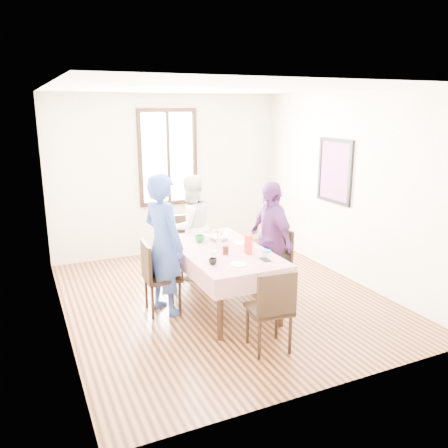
# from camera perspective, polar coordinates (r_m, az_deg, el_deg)

# --- Properties ---
(ground) EXTENTS (4.50, 4.50, 0.00)m
(ground) POSITION_cam_1_polar(r_m,az_deg,el_deg) (6.20, -0.15, -9.17)
(ground) COLOR black
(ground) RESTS_ON ground
(back_wall) EXTENTS (4.00, 0.00, 4.00)m
(back_wall) POSITION_cam_1_polar(r_m,az_deg,el_deg) (7.86, -7.01, 6.11)
(back_wall) COLOR beige
(back_wall) RESTS_ON ground
(right_wall) EXTENTS (0.00, 4.50, 4.50)m
(right_wall) POSITION_cam_1_polar(r_m,az_deg,el_deg) (6.84, 15.31, 4.44)
(right_wall) COLOR beige
(right_wall) RESTS_ON ground
(window_frame) EXTENTS (1.02, 0.06, 1.62)m
(window_frame) POSITION_cam_1_polar(r_m,az_deg,el_deg) (7.80, -7.03, 8.27)
(window_frame) COLOR black
(window_frame) RESTS_ON back_wall
(window_pane) EXTENTS (0.90, 0.02, 1.50)m
(window_pane) POSITION_cam_1_polar(r_m,az_deg,el_deg) (7.81, -7.05, 8.27)
(window_pane) COLOR white
(window_pane) RESTS_ON back_wall
(art_poster) EXTENTS (0.04, 0.76, 0.96)m
(art_poster) POSITION_cam_1_polar(r_m,az_deg,el_deg) (7.03, 13.73, 6.45)
(art_poster) COLOR red
(art_poster) RESTS_ON right_wall
(dining_table) EXTENTS (0.89, 1.70, 0.75)m
(dining_table) POSITION_cam_1_polar(r_m,az_deg,el_deg) (5.81, -0.21, -6.82)
(dining_table) COLOR black
(dining_table) RESTS_ON ground
(tablecloth) EXTENTS (1.01, 1.82, 0.01)m
(tablecloth) POSITION_cam_1_polar(r_m,az_deg,el_deg) (5.69, -0.21, -3.24)
(tablecloth) COLOR #610211
(tablecloth) RESTS_ON dining_table
(chair_left) EXTENTS (0.44, 0.44, 0.91)m
(chair_left) POSITION_cam_1_polar(r_m,az_deg,el_deg) (5.68, -7.75, -6.61)
(chair_left) COLOR black
(chair_left) RESTS_ON ground
(chair_right) EXTENTS (0.44, 0.44, 0.91)m
(chair_right) POSITION_cam_1_polar(r_m,az_deg,el_deg) (6.15, 5.91, -4.87)
(chair_right) COLOR black
(chair_right) RESTS_ON ground
(chair_far) EXTENTS (0.46, 0.46, 0.91)m
(chair_far) POSITION_cam_1_polar(r_m,az_deg,el_deg) (6.81, -4.29, -2.89)
(chair_far) COLOR black
(chair_far) RESTS_ON ground
(chair_near) EXTENTS (0.47, 0.47, 0.91)m
(chair_near) POSITION_cam_1_polar(r_m,az_deg,el_deg) (4.83, 5.65, -10.53)
(chair_near) COLOR black
(chair_near) RESTS_ON ground
(person_left) EXTENTS (0.62, 0.74, 1.74)m
(person_left) POSITION_cam_1_polar(r_m,az_deg,el_deg) (5.55, -7.70, -2.59)
(person_left) COLOR navy
(person_left) RESTS_ON ground
(person_far) EXTENTS (0.83, 0.69, 1.54)m
(person_far) POSITION_cam_1_polar(r_m,az_deg,el_deg) (6.70, -4.27, -0.38)
(person_far) COLOR silver
(person_far) RESTS_ON ground
(person_right) EXTENTS (0.41, 0.93, 1.56)m
(person_right) POSITION_cam_1_polar(r_m,az_deg,el_deg) (6.04, 5.83, -1.97)
(person_right) COLOR #562965
(person_right) RESTS_ON ground
(mug_black) EXTENTS (0.12, 0.12, 0.07)m
(mug_black) POSITION_cam_1_polar(r_m,az_deg,el_deg) (5.14, -1.42, -4.72)
(mug_black) COLOR black
(mug_black) RESTS_ON tablecloth
(mug_flag) EXTENTS (0.10, 0.10, 0.08)m
(mug_flag) POSITION_cam_1_polar(r_m,az_deg,el_deg) (5.68, 2.85, -2.82)
(mug_flag) COLOR red
(mug_flag) RESTS_ON tablecloth
(mug_green) EXTENTS (0.12, 0.12, 0.09)m
(mug_green) POSITION_cam_1_polar(r_m,az_deg,el_deg) (5.97, -3.05, -1.85)
(mug_green) COLOR #0C7226
(mug_green) RESTS_ON tablecloth
(serving_bowl) EXTENTS (0.28, 0.28, 0.06)m
(serving_bowl) POSITION_cam_1_polar(r_m,az_deg,el_deg) (6.07, -0.60, -1.74)
(serving_bowl) COLOR white
(serving_bowl) RESTS_ON tablecloth
(juice_carton) EXTENTS (0.07, 0.07, 0.23)m
(juice_carton) POSITION_cam_1_polar(r_m,az_deg,el_deg) (5.49, 3.07, -2.58)
(juice_carton) COLOR red
(juice_carton) RESTS_ON tablecloth
(butter_tub) EXTENTS (0.12, 0.12, 0.06)m
(butter_tub) POSITION_cam_1_polar(r_m,az_deg,el_deg) (5.44, 5.27, -3.75)
(butter_tub) COLOR white
(butter_tub) RESTS_ON tablecloth
(jam_jar) EXTENTS (0.07, 0.07, 0.10)m
(jam_jar) POSITION_cam_1_polar(r_m,az_deg,el_deg) (5.48, 0.20, -3.31)
(jam_jar) COLOR black
(jam_jar) RESTS_ON tablecloth
(drinking_glass) EXTENTS (0.07, 0.07, 0.10)m
(drinking_glass) POSITION_cam_1_polar(r_m,az_deg,el_deg) (5.31, -1.28, -3.90)
(drinking_glass) COLOR silver
(drinking_glass) RESTS_ON tablecloth
(smartphone) EXTENTS (0.08, 0.16, 0.01)m
(smartphone) POSITION_cam_1_polar(r_m,az_deg,el_deg) (5.32, 5.16, -4.47)
(smartphone) COLOR black
(smartphone) RESTS_ON tablecloth
(flower_vase) EXTENTS (0.06, 0.06, 0.13)m
(flower_vase) POSITION_cam_1_polar(r_m,az_deg,el_deg) (5.72, -0.63, -2.41)
(flower_vase) COLOR silver
(flower_vase) RESTS_ON tablecloth
(plate_right) EXTENTS (0.20, 0.20, 0.01)m
(plate_right) POSITION_cam_1_polar(r_m,az_deg,el_deg) (5.92, 2.14, -2.41)
(plate_right) COLOR white
(plate_right) RESTS_ON tablecloth
(plate_far) EXTENTS (0.20, 0.20, 0.01)m
(plate_far) POSITION_cam_1_polar(r_m,az_deg,el_deg) (6.26, -2.64, -1.45)
(plate_far) COLOR white
(plate_far) RESTS_ON tablecloth
(plate_near) EXTENTS (0.20, 0.20, 0.01)m
(plate_near) POSITION_cam_1_polar(r_m,az_deg,el_deg) (5.14, 1.87, -5.06)
(plate_near) COLOR white
(plate_near) RESTS_ON tablecloth
(butter_lid) EXTENTS (0.12, 0.12, 0.01)m
(butter_lid) POSITION_cam_1_polar(r_m,az_deg,el_deg) (5.42, 5.28, -3.37)
(butter_lid) COLOR blue
(butter_lid) RESTS_ON butter_tub
(flower_bunch) EXTENTS (0.09, 0.09, 0.10)m
(flower_bunch) POSITION_cam_1_polar(r_m,az_deg,el_deg) (5.68, -0.63, -1.32)
(flower_bunch) COLOR yellow
(flower_bunch) RESTS_ON flower_vase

